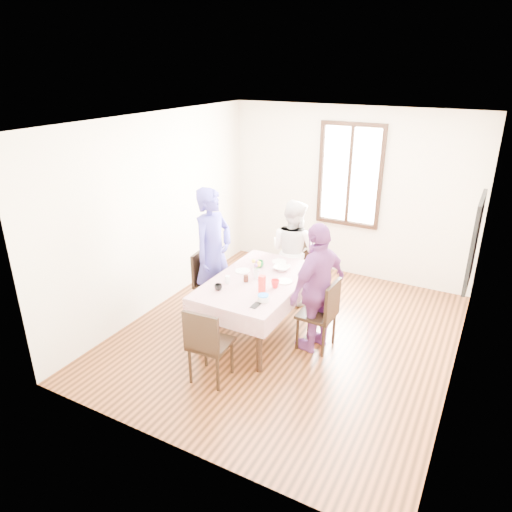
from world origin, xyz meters
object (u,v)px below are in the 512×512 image
object	(u,v)px
chair_near	(211,343)
person_far	(293,251)
chair_left	(213,284)
chair_right	(317,314)
person_left	(213,254)
chair_far	(293,270)
person_right	(317,287)
dining_table	(258,307)

from	to	relation	value
chair_near	person_far	xyz separation A→B (m)	(0.00, 2.18, 0.30)
chair_left	chair_near	world-z (taller)	same
chair_right	chair_near	world-z (taller)	same
person_left	person_far	bearing A→B (deg)	-32.48
chair_left	person_left	distance (m)	0.45
chair_far	chair_near	distance (m)	2.20
chair_near	person_right	xyz separation A→B (m)	(0.77, 1.15, 0.36)
chair_left	chair_near	size ratio (longest dim) A/B	1.00
dining_table	chair_left	world-z (taller)	chair_left
chair_left	person_far	distance (m)	1.25
dining_table	person_left	distance (m)	0.94
chair_near	chair_left	bearing A→B (deg)	117.77
person_right	person_far	bearing A→B (deg)	-126.56
dining_table	chair_near	world-z (taller)	chair_near
dining_table	chair_far	size ratio (longest dim) A/B	1.75
person_far	person_right	distance (m)	1.28
dining_table	person_right	world-z (taller)	person_right
chair_far	chair_near	size ratio (longest dim) A/B	1.00
person_far	person_right	bearing A→B (deg)	141.00
chair_left	chair_far	xyz separation A→B (m)	(0.79, 0.95, 0.00)
dining_table	person_right	size ratio (longest dim) A/B	0.99
chair_left	chair_far	bearing A→B (deg)	133.68
chair_left	dining_table	bearing A→B (deg)	72.60
chair_right	person_far	size ratio (longest dim) A/B	0.60
dining_table	person_left	size ratio (longest dim) A/B	0.88
dining_table	chair_far	world-z (taller)	chair_far
dining_table	chair_left	xyz separation A→B (m)	(-0.79, 0.15, 0.08)
dining_table	person_right	bearing A→B (deg)	3.73
chair_right	chair_near	size ratio (longest dim) A/B	1.00
chair_left	person_right	world-z (taller)	person_right
dining_table	chair_near	distance (m)	1.10
chair_left	chair_near	xyz separation A→B (m)	(0.79, -1.25, 0.00)
chair_right	chair_near	bearing A→B (deg)	147.70
chair_far	person_far	bearing A→B (deg)	95.29
chair_right	chair_far	distance (m)	1.31
dining_table	person_left	xyz separation A→B (m)	(-0.77, 0.15, 0.53)
chair_left	chair_right	distance (m)	1.58
chair_right	person_right	distance (m)	0.36
chair_far	person_far	distance (m)	0.31
chair_left	chair_far	distance (m)	1.23
chair_far	person_left	world-z (taller)	person_left
person_right	chair_near	bearing A→B (deg)	-16.97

